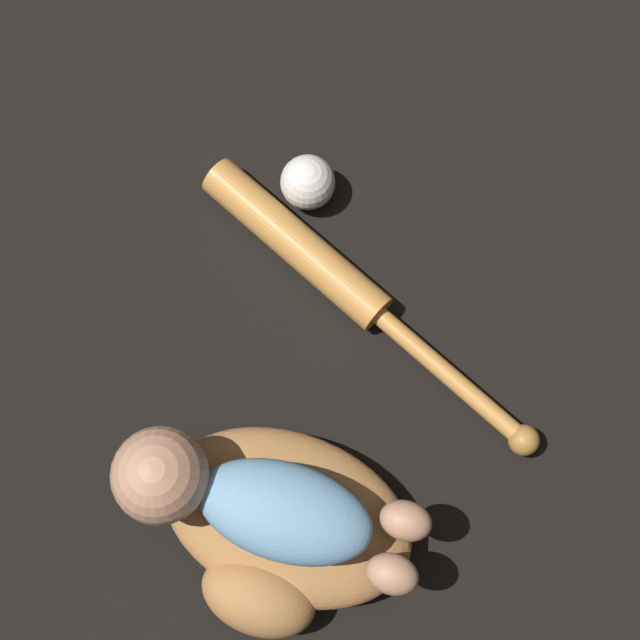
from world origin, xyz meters
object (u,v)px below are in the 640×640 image
object	(u,v)px
baby_figure	(242,500)
baseball	(308,182)
baseball_glove	(282,530)
baseball_bat	(328,271)

from	to	relation	value
baby_figure	baseball	distance (m)	0.47
baseball_glove	baseball	xyz separation A→B (m)	(0.30, -0.38, -0.01)
baby_figure	baseball	size ratio (longest dim) A/B	4.73
baby_figure	baseball_bat	xyz separation A→B (m)	(0.14, -0.31, -0.11)
baseball_glove	baseball	distance (m)	0.49
baby_figure	baseball_bat	bearing A→B (deg)	-65.68
baseball_glove	baseball	bearing A→B (deg)	-51.74
baseball_bat	baseball	world-z (taller)	baseball
baseball	baseball_bat	bearing A→B (deg)	144.38
baby_figure	baseball	xyz separation A→B (m)	(0.25, -0.39, -0.10)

